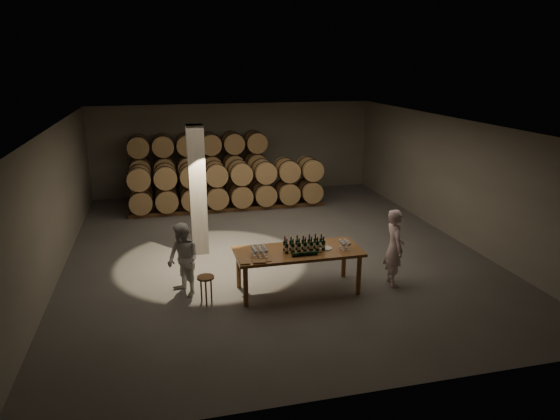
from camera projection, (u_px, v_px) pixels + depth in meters
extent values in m
plane|color=#55524F|center=(272.00, 249.00, 12.83)|extent=(12.00, 12.00, 0.00)
plane|color=#605E59|center=(271.00, 123.00, 11.91)|extent=(12.00, 12.00, 0.00)
plane|color=slate|center=(235.00, 149.00, 17.96)|extent=(10.00, 0.00, 10.00)
plane|color=slate|center=(368.00, 293.00, 6.79)|extent=(10.00, 0.00, 10.00)
plane|color=slate|center=(55.00, 201.00, 11.24)|extent=(0.00, 12.00, 12.00)
plane|color=slate|center=(451.00, 178.00, 13.51)|extent=(0.00, 12.00, 12.00)
cube|color=slate|center=(198.00, 191.00, 12.15)|extent=(0.40, 0.40, 3.20)
cylinder|color=brown|center=(246.00, 286.00, 9.72)|extent=(0.10, 0.10, 0.84)
cylinder|color=brown|center=(359.00, 275.00, 10.25)|extent=(0.10, 0.10, 0.84)
cylinder|color=brown|center=(239.00, 269.00, 10.52)|extent=(0.10, 0.10, 0.84)
cylinder|color=brown|center=(344.00, 259.00, 11.05)|extent=(0.10, 0.10, 0.84)
cube|color=brown|center=(298.00, 252.00, 10.26)|extent=(2.60, 1.10, 0.06)
cube|color=#53361C|center=(202.00, 200.00, 17.07)|extent=(4.70, 0.10, 0.12)
cube|color=#53361C|center=(200.00, 196.00, 17.63)|extent=(4.70, 0.10, 0.12)
cylinder|color=#AD7F4E|center=(142.00, 190.00, 16.79)|extent=(0.70, 0.95, 0.70)
cylinder|color=black|center=(142.00, 192.00, 16.55)|extent=(0.73, 0.04, 0.73)
cylinder|color=black|center=(142.00, 188.00, 17.03)|extent=(0.73, 0.04, 0.73)
cylinder|color=#AD7F4E|center=(166.00, 188.00, 16.97)|extent=(0.70, 0.95, 0.70)
cylinder|color=black|center=(166.00, 190.00, 16.72)|extent=(0.73, 0.04, 0.73)
cylinder|color=black|center=(166.00, 187.00, 17.21)|extent=(0.73, 0.04, 0.73)
cylinder|color=#AD7F4E|center=(189.00, 187.00, 17.14)|extent=(0.70, 0.95, 0.70)
cylinder|color=black|center=(189.00, 189.00, 16.90)|extent=(0.73, 0.04, 0.73)
cylinder|color=black|center=(188.00, 185.00, 17.39)|extent=(0.73, 0.04, 0.73)
cylinder|color=#AD7F4E|center=(212.00, 186.00, 17.32)|extent=(0.70, 0.95, 0.70)
cylinder|color=black|center=(212.00, 187.00, 17.08)|extent=(0.73, 0.04, 0.73)
cylinder|color=black|center=(211.00, 184.00, 17.56)|extent=(0.73, 0.04, 0.73)
cylinder|color=#AD7F4E|center=(234.00, 184.00, 17.50)|extent=(0.70, 0.95, 0.70)
cylinder|color=black|center=(235.00, 186.00, 17.25)|extent=(0.73, 0.04, 0.73)
cylinder|color=black|center=(233.00, 183.00, 17.74)|extent=(0.73, 0.04, 0.73)
cylinder|color=#AD7F4E|center=(256.00, 183.00, 17.67)|extent=(0.70, 0.95, 0.70)
cylinder|color=black|center=(257.00, 185.00, 17.43)|extent=(0.73, 0.04, 0.73)
cylinder|color=black|center=(254.00, 182.00, 17.92)|extent=(0.73, 0.04, 0.73)
cylinder|color=#AD7F4E|center=(140.00, 168.00, 16.58)|extent=(0.70, 0.95, 0.70)
cylinder|color=black|center=(140.00, 170.00, 16.33)|extent=(0.73, 0.04, 0.73)
cylinder|color=black|center=(140.00, 167.00, 16.82)|extent=(0.73, 0.04, 0.73)
cylinder|color=#AD7F4E|center=(164.00, 167.00, 16.75)|extent=(0.70, 0.95, 0.70)
cylinder|color=black|center=(164.00, 169.00, 16.51)|extent=(0.73, 0.04, 0.73)
cylinder|color=black|center=(164.00, 165.00, 17.00)|extent=(0.73, 0.04, 0.73)
cylinder|color=#AD7F4E|center=(188.00, 166.00, 16.93)|extent=(0.70, 0.95, 0.70)
cylinder|color=black|center=(188.00, 167.00, 16.69)|extent=(0.73, 0.04, 0.73)
cylinder|color=black|center=(187.00, 164.00, 17.17)|extent=(0.73, 0.04, 0.73)
cylinder|color=#AD7F4E|center=(211.00, 165.00, 17.11)|extent=(0.70, 0.95, 0.70)
cylinder|color=black|center=(212.00, 166.00, 16.86)|extent=(0.73, 0.04, 0.73)
cylinder|color=black|center=(210.00, 163.00, 17.35)|extent=(0.73, 0.04, 0.73)
cylinder|color=#AD7F4E|center=(233.00, 164.00, 17.28)|extent=(0.70, 0.95, 0.70)
cylinder|color=black|center=(234.00, 165.00, 17.04)|extent=(0.73, 0.04, 0.73)
cylinder|color=black|center=(232.00, 162.00, 17.53)|extent=(0.73, 0.04, 0.73)
cylinder|color=#AD7F4E|center=(255.00, 163.00, 17.46)|extent=(0.70, 0.95, 0.70)
cylinder|color=black|center=(257.00, 164.00, 17.22)|extent=(0.73, 0.04, 0.73)
cylinder|color=black|center=(254.00, 161.00, 17.70)|extent=(0.73, 0.04, 0.73)
cylinder|color=#AD7F4E|center=(138.00, 146.00, 16.36)|extent=(0.70, 0.95, 0.70)
cylinder|color=black|center=(138.00, 147.00, 16.12)|extent=(0.73, 0.04, 0.73)
cylinder|color=black|center=(139.00, 145.00, 16.61)|extent=(0.73, 0.04, 0.73)
cylinder|color=#AD7F4E|center=(163.00, 145.00, 16.54)|extent=(0.70, 0.95, 0.70)
cylinder|color=black|center=(163.00, 146.00, 16.30)|extent=(0.73, 0.04, 0.73)
cylinder|color=black|center=(163.00, 144.00, 16.78)|extent=(0.73, 0.04, 0.73)
cylinder|color=#AD7F4E|center=(187.00, 144.00, 16.72)|extent=(0.70, 0.95, 0.70)
cylinder|color=black|center=(187.00, 145.00, 16.48)|extent=(0.73, 0.04, 0.73)
cylinder|color=black|center=(186.00, 143.00, 16.96)|extent=(0.73, 0.04, 0.73)
cylinder|color=#AD7F4E|center=(210.00, 143.00, 16.89)|extent=(0.70, 0.95, 0.70)
cylinder|color=black|center=(211.00, 145.00, 16.65)|extent=(0.73, 0.04, 0.73)
cylinder|color=black|center=(209.00, 142.00, 17.14)|extent=(0.73, 0.04, 0.73)
cylinder|color=#AD7F4E|center=(233.00, 142.00, 17.07)|extent=(0.70, 0.95, 0.70)
cylinder|color=black|center=(234.00, 144.00, 16.83)|extent=(0.73, 0.04, 0.73)
cylinder|color=black|center=(232.00, 141.00, 17.31)|extent=(0.73, 0.04, 0.73)
cylinder|color=#AD7F4E|center=(255.00, 142.00, 17.25)|extent=(0.70, 0.95, 0.70)
cylinder|color=black|center=(256.00, 143.00, 17.01)|extent=(0.73, 0.04, 0.73)
cylinder|color=black|center=(254.00, 141.00, 17.49)|extent=(0.73, 0.04, 0.73)
cube|color=#53361C|center=(230.00, 210.00, 15.94)|extent=(6.26, 0.10, 0.12)
cube|color=#53361C|center=(227.00, 205.00, 16.50)|extent=(6.26, 0.10, 0.12)
cylinder|color=#AD7F4E|center=(141.00, 201.00, 15.49)|extent=(0.70, 0.95, 0.70)
cylinder|color=black|center=(141.00, 203.00, 15.25)|extent=(0.73, 0.04, 0.73)
cylinder|color=black|center=(141.00, 198.00, 15.73)|extent=(0.73, 0.04, 0.73)
cylinder|color=#AD7F4E|center=(167.00, 199.00, 15.66)|extent=(0.70, 0.95, 0.70)
cylinder|color=black|center=(167.00, 201.00, 15.42)|extent=(0.73, 0.04, 0.73)
cylinder|color=black|center=(167.00, 197.00, 15.91)|extent=(0.73, 0.04, 0.73)
cylinder|color=#AD7F4E|center=(192.00, 197.00, 15.84)|extent=(0.70, 0.95, 0.70)
cylinder|color=black|center=(192.00, 200.00, 15.60)|extent=(0.73, 0.04, 0.73)
cylinder|color=black|center=(191.00, 195.00, 16.08)|extent=(0.73, 0.04, 0.73)
cylinder|color=#AD7F4E|center=(216.00, 196.00, 16.02)|extent=(0.70, 0.95, 0.70)
cylinder|color=black|center=(217.00, 198.00, 15.78)|extent=(0.73, 0.04, 0.73)
cylinder|color=black|center=(215.00, 194.00, 16.26)|extent=(0.73, 0.04, 0.73)
cylinder|color=#AD7F4E|center=(240.00, 194.00, 16.19)|extent=(0.70, 0.95, 0.70)
cylinder|color=black|center=(242.00, 196.00, 15.95)|extent=(0.73, 0.04, 0.73)
cylinder|color=black|center=(239.00, 192.00, 16.44)|extent=(0.73, 0.04, 0.73)
cylinder|color=#AD7F4E|center=(264.00, 193.00, 16.37)|extent=(0.70, 0.95, 0.70)
cylinder|color=black|center=(265.00, 195.00, 16.13)|extent=(0.73, 0.04, 0.73)
cylinder|color=black|center=(262.00, 191.00, 16.61)|extent=(0.73, 0.04, 0.73)
cylinder|color=#AD7F4E|center=(287.00, 192.00, 16.55)|extent=(0.70, 0.95, 0.70)
cylinder|color=black|center=(289.00, 193.00, 16.31)|extent=(0.73, 0.04, 0.73)
cylinder|color=black|center=(285.00, 190.00, 16.79)|extent=(0.73, 0.04, 0.73)
cylinder|color=#AD7F4E|center=(309.00, 190.00, 16.72)|extent=(0.70, 0.95, 0.70)
cylinder|color=black|center=(312.00, 192.00, 16.48)|extent=(0.73, 0.04, 0.73)
cylinder|color=black|center=(307.00, 188.00, 16.97)|extent=(0.73, 0.04, 0.73)
cylinder|color=#AD7F4E|center=(139.00, 177.00, 15.27)|extent=(0.70, 0.95, 0.70)
cylinder|color=black|center=(139.00, 179.00, 15.03)|extent=(0.73, 0.04, 0.73)
cylinder|color=black|center=(139.00, 175.00, 15.52)|extent=(0.73, 0.04, 0.73)
cylinder|color=#AD7F4E|center=(165.00, 176.00, 15.45)|extent=(0.70, 0.95, 0.70)
cylinder|color=black|center=(165.00, 178.00, 15.21)|extent=(0.73, 0.04, 0.73)
cylinder|color=black|center=(165.00, 174.00, 15.69)|extent=(0.73, 0.04, 0.73)
cylinder|color=#AD7F4E|center=(191.00, 175.00, 15.63)|extent=(0.70, 0.95, 0.70)
cylinder|color=black|center=(191.00, 176.00, 15.39)|extent=(0.73, 0.04, 0.73)
cylinder|color=black|center=(190.00, 173.00, 15.87)|extent=(0.73, 0.04, 0.73)
cylinder|color=#AD7F4E|center=(215.00, 173.00, 15.80)|extent=(0.70, 0.95, 0.70)
cylinder|color=black|center=(216.00, 175.00, 15.56)|extent=(0.73, 0.04, 0.73)
cylinder|color=black|center=(215.00, 172.00, 16.05)|extent=(0.73, 0.04, 0.73)
cylinder|color=#AD7F4E|center=(240.00, 172.00, 15.98)|extent=(0.70, 0.95, 0.70)
cylinder|color=black|center=(241.00, 174.00, 15.74)|extent=(0.73, 0.04, 0.73)
cylinder|color=black|center=(238.00, 170.00, 16.22)|extent=(0.73, 0.04, 0.73)
cylinder|color=#AD7F4E|center=(264.00, 171.00, 16.16)|extent=(0.70, 0.95, 0.70)
cylinder|color=black|center=(265.00, 173.00, 15.92)|extent=(0.73, 0.04, 0.73)
cylinder|color=black|center=(262.00, 169.00, 16.40)|extent=(0.73, 0.04, 0.73)
cylinder|color=#AD7F4E|center=(287.00, 170.00, 16.33)|extent=(0.70, 0.95, 0.70)
cylinder|color=black|center=(289.00, 171.00, 16.09)|extent=(0.73, 0.04, 0.73)
cylinder|color=black|center=(285.00, 168.00, 16.58)|extent=(0.73, 0.04, 0.73)
cylinder|color=#AD7F4E|center=(310.00, 169.00, 16.51)|extent=(0.70, 0.95, 0.70)
cylinder|color=black|center=(312.00, 170.00, 16.27)|extent=(0.73, 0.04, 0.73)
cylinder|color=black|center=(307.00, 167.00, 16.75)|extent=(0.73, 0.04, 0.73)
cylinder|color=black|center=(287.00, 249.00, 10.05)|extent=(0.08, 0.08, 0.21)
cylinder|color=silver|center=(287.00, 249.00, 10.06)|extent=(0.08, 0.08, 0.07)
cylinder|color=black|center=(287.00, 242.00, 10.01)|extent=(0.03, 0.03, 0.09)
cylinder|color=yellow|center=(287.00, 239.00, 10.00)|extent=(0.03, 0.03, 0.02)
cylinder|color=black|center=(285.00, 246.00, 10.19)|extent=(0.08, 0.08, 0.21)
cylinder|color=silver|center=(285.00, 246.00, 10.20)|extent=(0.08, 0.08, 0.07)
cylinder|color=black|center=(285.00, 239.00, 10.15)|extent=(0.03, 0.03, 0.09)
cylinder|color=maroon|center=(285.00, 237.00, 10.14)|extent=(0.03, 0.03, 0.02)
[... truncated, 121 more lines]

